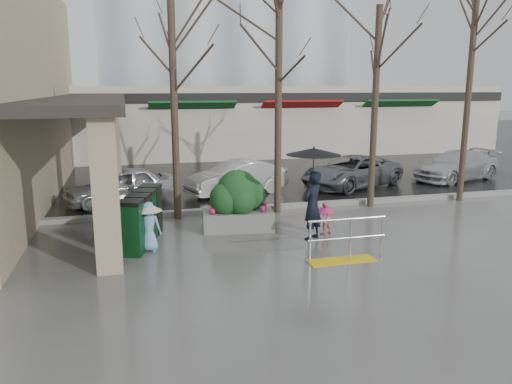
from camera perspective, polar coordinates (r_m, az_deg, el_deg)
name	(u,v)px	position (r m, az deg, el deg)	size (l,w,h in m)	color
ground	(274,249)	(12.52, 2.02, -6.58)	(120.00, 120.00, 0.00)	#51514F
street_asphalt	(179,147)	(33.78, -8.74, 5.06)	(120.00, 36.00, 0.01)	black
curb	(238,209)	(16.22, -2.02, -1.98)	(120.00, 0.30, 0.15)	gray
canopy_slab	(84,97)	(19.42, -19.01, 10.27)	(2.80, 18.00, 0.25)	#2D2823
pillar_front	(106,193)	(11.11, -16.80, -0.13)	(0.55, 0.55, 3.50)	tan
pillar_back	(112,154)	(17.52, -16.12, 4.18)	(0.55, 0.55, 3.50)	tan
storefront_row	(220,120)	(29.90, -4.18, 8.15)	(34.00, 6.74, 4.00)	beige
handrail	(345,245)	(11.80, 10.10, -6.01)	(1.90, 0.50, 1.03)	yellow
tree_west	(172,47)	(15.08, -9.55, 16.00)	(3.20, 3.20, 6.80)	#382B21
tree_midwest	(279,44)	(15.72, 2.63, 16.52)	(3.20, 3.20, 7.00)	#382B21
tree_mideast	(377,58)	(16.96, 13.69, 14.61)	(3.20, 3.20, 6.50)	#382B21
tree_east	(473,44)	(18.88, 23.53, 15.27)	(3.20, 3.20, 7.20)	#382B21
woman	(313,183)	(13.07, 6.53, 0.98)	(1.44, 1.44, 2.48)	black
child_pink	(324,216)	(13.79, 7.82, -2.69)	(0.53, 0.53, 0.89)	pink
child_blue	(148,222)	(12.49, -12.21, -3.38)	(0.70, 0.70, 1.24)	#7AAEDA
planter	(238,201)	(14.03, -2.07, -1.05)	(2.07, 1.23, 1.72)	gray
news_boxes	(142,218)	(13.16, -12.89, -2.89)	(1.22, 2.46, 1.35)	#0C3717
car_a	(119,186)	(17.84, -15.35, 0.70)	(1.49, 3.70, 1.26)	#B9B9BE
car_b	(237,178)	(18.75, -2.22, 1.66)	(1.33, 3.82, 1.26)	silver
car_c	(352,172)	(20.43, 10.88, 2.30)	(2.09, 4.53, 1.26)	slate
car_d	(457,166)	(23.29, 21.95, 2.82)	(1.77, 4.34, 1.26)	silver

